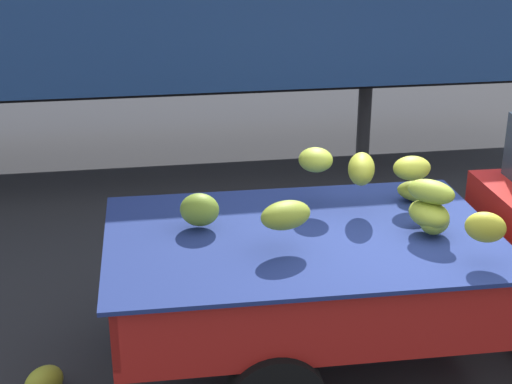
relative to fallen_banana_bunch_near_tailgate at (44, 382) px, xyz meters
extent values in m
plane|color=#28282B|center=(3.06, 0.17, -0.11)|extent=(220.00, 220.00, 0.00)
cube|color=gray|center=(3.06, 9.37, -0.03)|extent=(80.00, 0.80, 0.16)
cube|color=#B21E19|center=(1.87, 0.06, 0.47)|extent=(2.71, 1.74, 0.08)
cube|color=#B21E19|center=(1.89, 0.87, 0.73)|extent=(2.65, 0.14, 0.44)
cube|color=#B21E19|center=(1.84, -0.74, 0.73)|extent=(2.65, 0.14, 0.44)
cube|color=#B21E19|center=(3.17, 0.02, 0.73)|extent=(0.10, 1.66, 0.44)
cube|color=#B21E19|center=(0.57, 0.11, 0.73)|extent=(0.10, 1.66, 0.44)
cube|color=#B21914|center=(1.89, 0.90, 0.69)|extent=(2.55, 0.09, 0.07)
cube|color=navy|center=(1.87, 0.06, 0.96)|extent=(2.83, 1.87, 0.03)
ellipsoid|color=olive|center=(2.75, -0.06, 1.28)|extent=(0.38, 0.39, 0.16)
ellipsoid|color=gold|center=(2.92, -0.56, 1.22)|extent=(0.32, 0.29, 0.20)
ellipsoid|color=olive|center=(2.90, 0.47, 1.07)|extent=(0.40, 0.34, 0.16)
ellipsoid|color=#98A931|center=(2.08, 0.55, 1.35)|extent=(0.34, 0.35, 0.18)
ellipsoid|color=olive|center=(2.74, -0.08, 1.13)|extent=(0.31, 0.39, 0.17)
ellipsoid|color=olive|center=(1.70, -0.15, 1.23)|extent=(0.41, 0.33, 0.19)
ellipsoid|color=olive|center=(1.17, 0.29, 1.12)|extent=(0.35, 0.33, 0.24)
ellipsoid|color=olive|center=(2.77, -0.12, 1.09)|extent=(0.32, 0.33, 0.18)
ellipsoid|color=#A2A92D|center=(2.39, 0.40, 1.31)|extent=(0.30, 0.41, 0.23)
ellipsoid|color=#A5AC2E|center=(2.81, 0.46, 1.27)|extent=(0.31, 0.25, 0.18)
cylinder|color=black|center=(1.58, 0.87, 0.21)|extent=(0.65, 0.22, 0.64)
cube|color=black|center=(0.52, 4.76, 0.99)|extent=(11.05, 0.58, 0.30)
cylinder|color=#38383A|center=(3.82, 4.71, 0.52)|extent=(0.18, 0.18, 1.25)
ellipsoid|color=#A6AA2C|center=(0.00, 0.00, 0.00)|extent=(0.37, 0.38, 0.22)
camera|label=1|loc=(0.69, -4.72, 3.26)|focal=53.77mm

